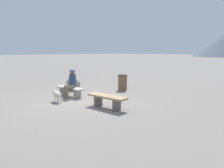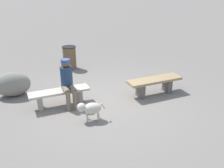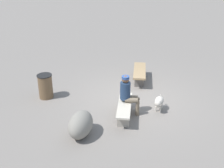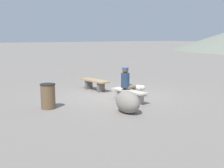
{
  "view_description": "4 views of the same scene",
  "coord_description": "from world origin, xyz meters",
  "px_view_note": "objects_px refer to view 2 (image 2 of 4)",
  "views": [
    {
      "loc": [
        -6.9,
        4.77,
        2.07
      ],
      "look_at": [
        -0.56,
        -1.13,
        0.66
      ],
      "focal_mm": 32.86,
      "sensor_mm": 36.0,
      "label": 1
    },
    {
      "loc": [
        1.51,
        5.94,
        3.12
      ],
      "look_at": [
        -0.27,
        -0.16,
        0.4
      ],
      "focal_mm": 40.4,
      "sensor_mm": 36.0,
      "label": 2
    },
    {
      "loc": [
        8.46,
        1.24,
        4.55
      ],
      "look_at": [
        0.57,
        -0.61,
        0.75
      ],
      "focal_mm": 46.14,
      "sensor_mm": 36.0,
      "label": 3
    },
    {
      "loc": [
        9.42,
        -6.16,
        2.34
      ],
      "look_at": [
        0.83,
        -0.61,
        0.65
      ],
      "focal_mm": 46.47,
      "sensor_mm": 36.0,
      "label": 4
    }
  ],
  "objects_px": {
    "bench_left": "(154,83)",
    "dog": "(90,108)",
    "seated_person": "(67,80)",
    "boulder": "(12,84)",
    "bench_right": "(60,95)",
    "trash_bin": "(70,58)"
  },
  "relations": [
    {
      "from": "seated_person",
      "to": "boulder",
      "type": "bearing_deg",
      "value": -42.23
    },
    {
      "from": "bench_left",
      "to": "bench_right",
      "type": "distance_m",
      "value": 2.65
    },
    {
      "from": "bench_left",
      "to": "trash_bin",
      "type": "xyz_separation_m",
      "value": [
        2.02,
        -2.88,
        0.08
      ]
    },
    {
      "from": "seated_person",
      "to": "dog",
      "type": "distance_m",
      "value": 1.06
    },
    {
      "from": "dog",
      "to": "seated_person",
      "type": "bearing_deg",
      "value": -61.94
    },
    {
      "from": "boulder",
      "to": "seated_person",
      "type": "bearing_deg",
      "value": 144.98
    },
    {
      "from": "dog",
      "to": "boulder",
      "type": "xyz_separation_m",
      "value": [
        1.82,
        -1.91,
        0.03
      ]
    },
    {
      "from": "bench_left",
      "to": "dog",
      "type": "relative_size",
      "value": 2.47
    },
    {
      "from": "seated_person",
      "to": "dog",
      "type": "height_order",
      "value": "seated_person"
    },
    {
      "from": "bench_right",
      "to": "trash_bin",
      "type": "height_order",
      "value": "trash_bin"
    },
    {
      "from": "bench_right",
      "to": "bench_left",
      "type": "bearing_deg",
      "value": 171.35
    },
    {
      "from": "seated_person",
      "to": "trash_bin",
      "type": "distance_m",
      "value": 2.91
    },
    {
      "from": "bench_left",
      "to": "dog",
      "type": "height_order",
      "value": "bench_left"
    },
    {
      "from": "dog",
      "to": "boulder",
      "type": "bearing_deg",
      "value": -41.19
    },
    {
      "from": "bench_right",
      "to": "dog",
      "type": "bearing_deg",
      "value": 114.92
    },
    {
      "from": "bench_right",
      "to": "seated_person",
      "type": "xyz_separation_m",
      "value": [
        -0.23,
        0.06,
        0.41
      ]
    },
    {
      "from": "trash_bin",
      "to": "bench_right",
      "type": "bearing_deg",
      "value": 77.36
    },
    {
      "from": "trash_bin",
      "to": "boulder",
      "type": "distance_m",
      "value": 2.62
    },
    {
      "from": "trash_bin",
      "to": "boulder",
      "type": "relative_size",
      "value": 0.83
    },
    {
      "from": "bench_left",
      "to": "seated_person",
      "type": "bearing_deg",
      "value": -7.45
    },
    {
      "from": "bench_right",
      "to": "trash_bin",
      "type": "xyz_separation_m",
      "value": [
        -0.63,
        -2.81,
        0.11
      ]
    },
    {
      "from": "bench_left",
      "to": "dog",
      "type": "bearing_deg",
      "value": 16.55
    }
  ]
}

